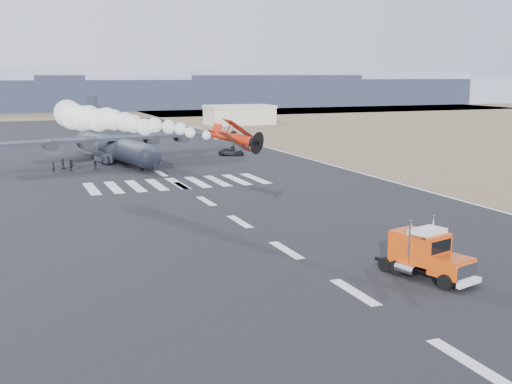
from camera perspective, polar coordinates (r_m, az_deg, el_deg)
ground at (r=47.03m, az=8.76°, el=-8.79°), size 500.00×500.00×0.00m
scrub_far at (r=269.61m, az=-16.78°, el=6.72°), size 500.00×80.00×0.00m
runway_markings at (r=101.97m, az=-8.43°, el=1.64°), size 60.00×260.00×0.01m
ridge_seg_d at (r=299.21m, az=-17.35°, el=8.27°), size 150.00×50.00×13.00m
ridge_seg_e at (r=310.94m, az=-5.20°, el=8.94°), size 150.00×50.00×15.00m
ridge_seg_f at (r=335.10m, az=5.66°, el=9.21°), size 150.00×50.00×17.00m
ridge_seg_g at (r=369.32m, az=14.77°, el=8.72°), size 150.00×50.00×13.00m
hangar_right at (r=200.74m, az=-1.49°, el=6.90°), size 20.50×12.50×5.90m
semi_truck at (r=50.82m, az=14.85°, el=-5.32°), size 4.79×8.78×3.86m
aerobatic_biplane at (r=58.14m, az=-1.80°, el=4.88°), size 5.30×5.40×3.61m
smoke_trail at (r=82.61m, az=-14.42°, el=6.40°), size 12.89×33.90×3.63m
transport_aircraft at (r=115.94m, az=-12.44°, el=4.04°), size 39.77×32.56×11.52m
support_vehicle at (r=123.41m, az=-2.21°, el=3.59°), size 5.47×4.26×1.38m
crew_a at (r=106.08m, az=-17.55°, el=2.11°), size 0.77×0.84×1.86m
crew_b at (r=106.43m, az=-14.12°, el=2.25°), size 0.87×0.64×1.62m
crew_c at (r=111.84m, az=-13.47°, el=2.66°), size 0.99×1.15×1.63m
crew_d at (r=110.82m, az=-11.20°, el=2.75°), size 1.23×0.88×1.89m
crew_e at (r=110.27m, az=-16.80°, el=2.45°), size 0.85×1.05×1.85m
crew_f at (r=107.68m, az=-16.11°, el=2.30°), size 0.98×1.79×1.84m
crew_g at (r=112.04m, az=-13.08°, el=2.72°), size 0.79×0.82×1.75m
crew_h at (r=111.53m, az=-8.97°, el=2.80°), size 0.90×0.71×1.62m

